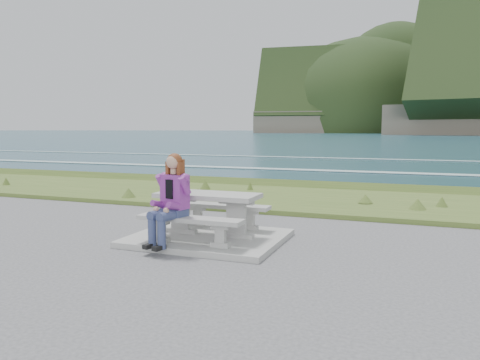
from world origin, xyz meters
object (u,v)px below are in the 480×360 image
(picnic_table, at_px, (208,203))
(seated_woman, at_px, (168,212))
(bench_landward, at_px, (190,223))
(bench_seaward, at_px, (223,209))

(picnic_table, bearing_deg, seated_woman, -110.29)
(seated_woman, bearing_deg, bench_landward, 37.28)
(bench_seaward, relative_size, seated_woman, 1.22)
(picnic_table, relative_size, bench_landward, 1.00)
(bench_landward, height_order, bench_seaward, same)
(bench_landward, relative_size, seated_woman, 1.22)
(picnic_table, height_order, bench_landward, picnic_table)
(bench_landward, height_order, seated_woman, seated_woman)
(bench_seaward, distance_m, seated_woman, 1.58)
(picnic_table, xyz_separation_m, seated_woman, (-0.31, -0.84, -0.04))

